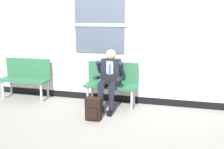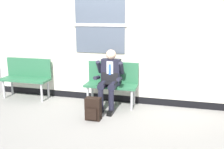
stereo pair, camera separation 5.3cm
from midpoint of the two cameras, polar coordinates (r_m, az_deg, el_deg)
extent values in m
plane|color=gray|center=(5.07, 1.11, -8.33)|extent=(18.00, 18.00, 0.00)
cube|color=beige|center=(5.25, 2.64, 13.76)|extent=(6.26, 0.12, 1.90)
cube|color=silver|center=(5.41, 2.49, -0.72)|extent=(6.26, 0.12, 0.81)
cube|color=black|center=(5.55, 2.44, -5.54)|extent=(6.26, 0.14, 0.15)
cube|color=#4C5666|center=(5.30, -2.65, 11.69)|extent=(1.12, 0.02, 1.22)
cube|color=silver|center=(5.29, -2.68, 11.68)|extent=(1.20, 0.03, 0.06)
cube|color=#2D6B47|center=(5.14, 0.06, -2.64)|extent=(1.12, 0.42, 0.05)
cube|color=#2D6B47|center=(5.25, 0.55, 0.55)|extent=(1.12, 0.04, 0.46)
cylinder|color=#B7B7BC|center=(5.21, -5.48, -5.25)|extent=(0.05, 0.05, 0.43)
cylinder|color=#B7B7BC|center=(5.48, -4.42, -4.28)|extent=(0.05, 0.05, 0.43)
cylinder|color=#B7B7BC|center=(4.98, 5.00, -6.13)|extent=(0.05, 0.05, 0.43)
cylinder|color=#B7B7BC|center=(5.26, 5.55, -5.07)|extent=(0.05, 0.05, 0.43)
cube|color=#2D6B47|center=(6.00, -19.69, -1.11)|extent=(1.16, 0.42, 0.05)
cube|color=#2D6B47|center=(6.09, -18.94, 1.59)|extent=(1.16, 0.04, 0.45)
cylinder|color=#B7B7BC|center=(6.24, -24.11, -3.26)|extent=(0.05, 0.05, 0.43)
cylinder|color=#B7B7BC|center=(6.46, -22.47, -2.55)|extent=(0.05, 0.05, 0.43)
cylinder|color=#B7B7BC|center=(5.68, -16.13, -4.17)|extent=(0.05, 0.05, 0.43)
cylinder|color=#B7B7BC|center=(5.92, -14.68, -3.34)|extent=(0.05, 0.05, 0.43)
cylinder|color=#1E1E2D|center=(4.96, -1.77, -2.43)|extent=(0.15, 0.40, 0.15)
cylinder|color=#1E1E2D|center=(4.87, -2.38, -6.25)|extent=(0.11, 0.11, 0.48)
cube|color=black|center=(4.89, -2.56, -8.74)|extent=(0.10, 0.26, 0.07)
cylinder|color=#1E1E2D|center=(4.90, 0.70, -2.60)|extent=(0.15, 0.40, 0.15)
cylinder|color=#1E1E2D|center=(4.82, 0.15, -6.47)|extent=(0.11, 0.11, 0.48)
cube|color=black|center=(4.84, -0.03, -9.00)|extent=(0.10, 0.26, 0.07)
cube|color=#1E1E2D|center=(5.07, 0.06, 0.62)|extent=(0.40, 0.18, 0.55)
cube|color=silver|center=(4.97, -0.21, 0.94)|extent=(0.14, 0.01, 0.39)
cube|color=blue|center=(4.97, -0.23, 0.59)|extent=(0.05, 0.01, 0.33)
sphere|color=beige|center=(5.00, 0.06, 4.75)|extent=(0.21, 0.21, 0.21)
cylinder|color=#1E1E2D|center=(5.04, -2.78, 1.82)|extent=(0.09, 0.25, 0.30)
cylinder|color=#1E1E2D|center=(4.93, -3.34, -0.76)|extent=(0.08, 0.27, 0.12)
cylinder|color=#1E1E2D|center=(4.93, 2.57, 1.54)|extent=(0.09, 0.25, 0.30)
cylinder|color=#1E1E2D|center=(4.81, 2.12, -1.11)|extent=(0.08, 0.27, 0.12)
cube|color=black|center=(4.89, -0.64, -1.99)|extent=(0.35, 0.22, 0.02)
cube|color=black|center=(4.98, -0.25, -0.38)|extent=(0.35, 0.08, 0.21)
cube|color=black|center=(4.54, -4.13, -8.14)|extent=(0.29, 0.17, 0.43)
cube|color=black|center=(4.47, -4.55, -9.37)|extent=(0.20, 0.04, 0.21)
camera|label=1|loc=(0.03, -89.69, 0.08)|focal=38.44mm
camera|label=2|loc=(0.03, 90.31, -0.08)|focal=38.44mm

